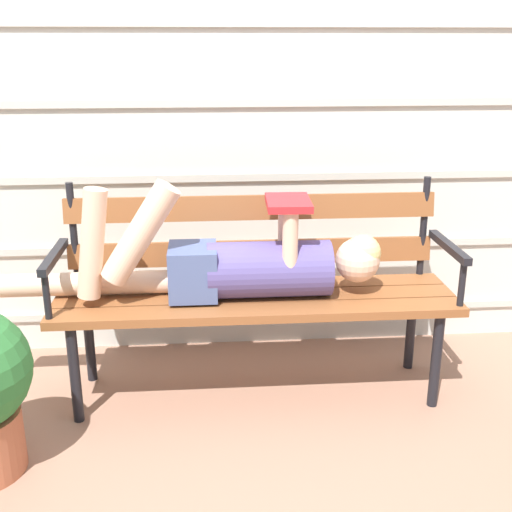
{
  "coord_description": "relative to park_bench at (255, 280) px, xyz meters",
  "views": [
    {
      "loc": [
        -0.2,
        -2.36,
        1.5
      ],
      "look_at": [
        0.0,
        0.17,
        0.65
      ],
      "focal_mm": 44.73,
      "sensor_mm": 36.0,
      "label": 1
    }
  ],
  "objects": [
    {
      "name": "park_bench",
      "position": [
        0.0,
        0.0,
        0.0
      ],
      "size": [
        1.72,
        0.46,
        0.93
      ],
      "color": "brown",
      "rests_on": "ground"
    },
    {
      "name": "ground_plane",
      "position": [
        -0.0,
        -0.24,
        -0.52
      ],
      "size": [
        12.0,
        12.0,
        0.0
      ],
      "primitive_type": "plane",
      "color": "#936B56"
    },
    {
      "name": "reclining_person",
      "position": [
        -0.1,
        -0.07,
        0.1
      ],
      "size": [
        1.74,
        0.26,
        0.53
      ],
      "color": "#514784"
    },
    {
      "name": "house_siding",
      "position": [
        -0.0,
        0.48,
        0.54
      ],
      "size": [
        5.32,
        0.08,
        2.11
      ],
      "color": "beige",
      "rests_on": "ground"
    }
  ]
}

